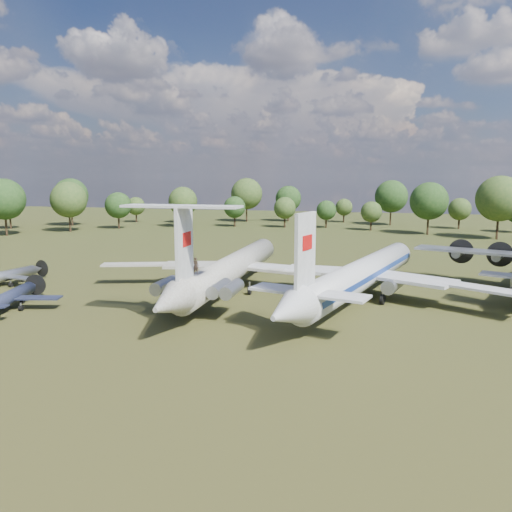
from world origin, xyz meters
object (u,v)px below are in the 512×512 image
(tu104_jet, at_px, (362,280))
(person_on_il62, at_px, (196,266))
(il62_airliner, at_px, (233,273))
(small_prop_northwest, at_px, (5,278))
(small_prop_west, at_px, (9,301))

(tu104_jet, height_order, person_on_il62, person_on_il62)
(il62_airliner, bearing_deg, small_prop_northwest, -170.74)
(tu104_jet, xyz_separation_m, person_on_il62, (-15.68, -12.17, 3.02))
(il62_airliner, height_order, person_on_il62, person_on_il62)
(tu104_jet, xyz_separation_m, small_prop_northwest, (-45.59, -4.94, -1.36))
(tu104_jet, relative_size, small_prop_west, 3.27)
(il62_airliner, xyz_separation_m, tu104_jet, (15.96, -0.56, 0.09))
(small_prop_west, distance_m, person_on_il62, 21.10)
(small_prop_west, height_order, small_prop_northwest, small_prop_west)
(il62_airliner, bearing_deg, person_on_il62, -90.00)
(small_prop_northwest, bearing_deg, tu104_jet, 14.72)
(il62_airliner, height_order, small_prop_west, il62_airliner)
(person_on_il62, bearing_deg, il62_airliner, -87.79)
(il62_airliner, xyz_separation_m, person_on_il62, (0.28, -12.73, 3.12))
(tu104_jet, distance_m, small_prop_northwest, 45.87)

